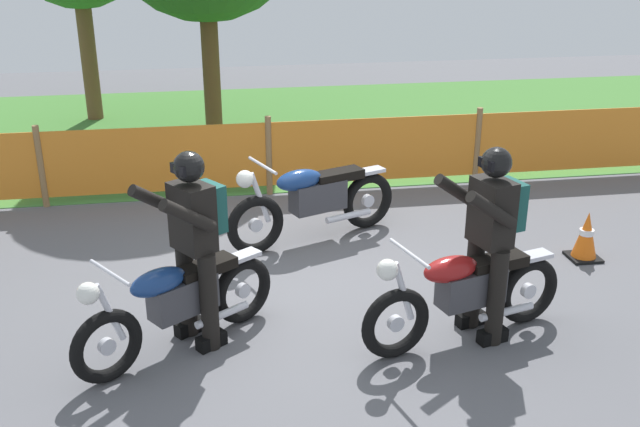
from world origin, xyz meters
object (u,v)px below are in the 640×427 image
Objects in this scene: motorcycle_third at (177,302)px; traffic_cone at (586,236)px; motorcycle_lead at (465,292)px; rider_lead at (491,233)px; rider_third at (195,238)px; motorcycle_trailing at (313,200)px.

motorcycle_third reaches higher than traffic_cone.
motorcycle_third is 3.12× the size of traffic_cone.
traffic_cone is at bearing -159.21° from motorcycle_lead.
rider_lead is 2.19m from traffic_cone.
traffic_cone is (4.22, 1.12, -0.19)m from motorcycle_third.
rider_third is 3.19× the size of traffic_cone.
motorcycle_third is 0.98× the size of rider_lead.
motorcycle_third is 0.55m from rider_third.
rider_lead reaches higher than motorcycle_trailing.
rider_third is at bearing 35.41° from motorcycle_trailing.
motorcycle_trailing reaches higher than motorcycle_lead.
rider_third is at bearing -24.29° from motorcycle_lead.
motorcycle_trailing is at bearing -157.85° from rider_third.
motorcycle_third is at bearing -20.78° from motorcycle_lead.
motorcycle_trailing is at bearing -78.32° from rider_lead.
rider_lead reaches higher than traffic_cone.
rider_lead is (2.59, -0.16, 0.51)m from motorcycle_third.
traffic_cone is (1.63, 1.29, -0.69)m from rider_lead.
rider_third is at bearing -179.49° from motorcycle_third.
motorcycle_trailing is 3.79× the size of traffic_cone.
motorcycle_trailing is 2.56m from rider_lead.
motorcycle_lead reaches higher than traffic_cone.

